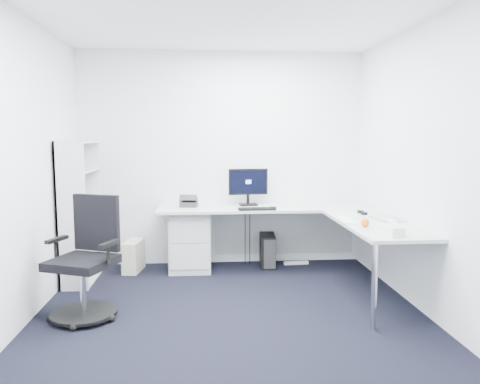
{
  "coord_description": "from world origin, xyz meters",
  "views": [
    {
      "loc": [
        -0.24,
        -3.89,
        1.64
      ],
      "look_at": [
        0.15,
        1.05,
        1.05
      ],
      "focal_mm": 35.0,
      "sensor_mm": 36.0,
      "label": 1
    }
  ],
  "objects": [
    {
      "name": "ground",
      "position": [
        0.0,
        0.0,
        0.0
      ],
      "size": [
        4.2,
        4.2,
        0.0
      ],
      "primitive_type": "plane",
      "color": "black"
    },
    {
      "name": "ceiling",
      "position": [
        0.0,
        0.0,
        2.7
      ],
      "size": [
        4.2,
        4.2,
        0.0
      ],
      "primitive_type": "plane",
      "color": "white"
    },
    {
      "name": "wall_back",
      "position": [
        0.0,
        2.1,
        1.35
      ],
      "size": [
        3.6,
        0.02,
        2.7
      ],
      "primitive_type": "cube",
      "color": "white",
      "rests_on": "ground"
    },
    {
      "name": "wall_front",
      "position": [
        0.0,
        -2.1,
        1.35
      ],
      "size": [
        3.6,
        0.02,
        2.7
      ],
      "primitive_type": "cube",
      "color": "white",
      "rests_on": "ground"
    },
    {
      "name": "wall_left",
      "position": [
        -1.8,
        0.0,
        1.35
      ],
      "size": [
        0.02,
        4.2,
        2.7
      ],
      "primitive_type": "cube",
      "color": "white",
      "rests_on": "ground"
    },
    {
      "name": "wall_right",
      "position": [
        1.8,
        0.0,
        1.35
      ],
      "size": [
        0.02,
        4.2,
        2.7
      ],
      "primitive_type": "cube",
      "color": "white",
      "rests_on": "ground"
    },
    {
      "name": "l_desk",
      "position": [
        0.55,
        1.4,
        0.39
      ],
      "size": [
        2.69,
        1.5,
        0.78
      ],
      "primitive_type": null,
      "color": "#B8BBBA",
      "rests_on": "ground"
    },
    {
      "name": "drawer_pedestal",
      "position": [
        -0.41,
        1.83,
        0.38
      ],
      "size": [
        0.5,
        0.62,
        0.76
      ],
      "primitive_type": "cube",
      "color": "#B8BBBA",
      "rests_on": "ground"
    },
    {
      "name": "bookshelf",
      "position": [
        -1.62,
        1.45,
        0.8
      ],
      "size": [
        0.31,
        0.8,
        1.59
      ],
      "primitive_type": null,
      "color": "silver",
      "rests_on": "ground"
    },
    {
      "name": "task_chair",
      "position": [
        -1.33,
        0.29,
        0.55
      ],
      "size": [
        0.8,
        0.8,
        1.1
      ],
      "primitive_type": null,
      "rotation": [
        0.0,
        0.0,
        -0.38
      ],
      "color": "black",
      "rests_on": "ground"
    },
    {
      "name": "black_pc_tower",
      "position": [
        0.57,
        1.87,
        0.2
      ],
      "size": [
        0.21,
        0.42,
        0.4
      ],
      "primitive_type": "cube",
      "rotation": [
        0.0,
        0.0,
        -0.06
      ],
      "color": "black",
      "rests_on": "ground"
    },
    {
      "name": "beige_pc_tower",
      "position": [
        -1.1,
        1.77,
        0.19
      ],
      "size": [
        0.24,
        0.42,
        0.38
      ],
      "primitive_type": "cube",
      "rotation": [
        0.0,
        0.0,
        -0.16
      ],
      "color": "beige",
      "rests_on": "ground"
    },
    {
      "name": "power_strip",
      "position": [
        0.94,
        1.91,
        0.02
      ],
      "size": [
        0.32,
        0.08,
        0.04
      ],
      "primitive_type": "cube",
      "rotation": [
        0.0,
        0.0,
        0.07
      ],
      "color": "white",
      "rests_on": "ground"
    },
    {
      "name": "monitor",
      "position": [
        0.32,
        1.86,
        1.02
      ],
      "size": [
        0.5,
        0.2,
        0.47
      ],
      "primitive_type": null,
      "rotation": [
        0.0,
        0.0,
        0.09
      ],
      "color": "black",
      "rests_on": "l_desk"
    },
    {
      "name": "black_keyboard",
      "position": [
        0.38,
        1.49,
        0.79
      ],
      "size": [
        0.44,
        0.17,
        0.02
      ],
      "primitive_type": "cube",
      "rotation": [
        0.0,
        0.0,
        0.04
      ],
      "color": "black",
      "rests_on": "l_desk"
    },
    {
      "name": "mouse",
      "position": [
        0.58,
        1.51,
        0.8
      ],
      "size": [
        0.09,
        0.11,
        0.03
      ],
      "primitive_type": "cube",
      "rotation": [
        0.0,
        0.0,
        -0.32
      ],
      "color": "black",
      "rests_on": "l_desk"
    },
    {
      "name": "desk_phone",
      "position": [
        -0.42,
        1.82,
        0.86
      ],
      "size": [
        0.23,
        0.23,
        0.14
      ],
      "primitive_type": null,
      "rotation": [
        0.0,
        0.0,
        -0.13
      ],
      "color": "#2D2C2F",
      "rests_on": "l_desk"
    },
    {
      "name": "laptop",
      "position": [
        1.66,
        0.73,
        0.92
      ],
      "size": [
        0.44,
        0.43,
        0.26
      ],
      "primitive_type": null,
      "rotation": [
        0.0,
        0.0,
        0.19
      ],
      "color": "#BBBCC2",
      "rests_on": "l_desk"
    },
    {
      "name": "white_keyboard",
      "position": [
        1.21,
        0.72,
        0.79
      ],
      "size": [
        0.14,
        0.43,
        0.01
      ],
      "primitive_type": "cube",
      "rotation": [
        0.0,
        0.0,
        -0.05
      ],
      "color": "white",
      "rests_on": "l_desk"
    },
    {
      "name": "headphones",
      "position": [
        1.52,
        1.13,
        0.81
      ],
      "size": [
        0.11,
        0.18,
        0.05
      ],
      "primitive_type": null,
      "rotation": [
        0.0,
        0.0,
        0.01
      ],
      "color": "black",
      "rests_on": "l_desk"
    },
    {
      "name": "orange_fruit",
      "position": [
        1.29,
        0.38,
        0.83
      ],
      "size": [
        0.08,
        0.08,
        0.08
      ],
      "primitive_type": "sphere",
      "color": "orange",
      "rests_on": "l_desk"
    },
    {
      "name": "tissue_box",
      "position": [
        1.39,
        0.0,
        0.83
      ],
      "size": [
        0.16,
        0.26,
        0.08
      ],
      "primitive_type": "cube",
      "rotation": [
        0.0,
        0.0,
        0.17
      ],
      "color": "white",
      "rests_on": "l_desk"
    }
  ]
}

